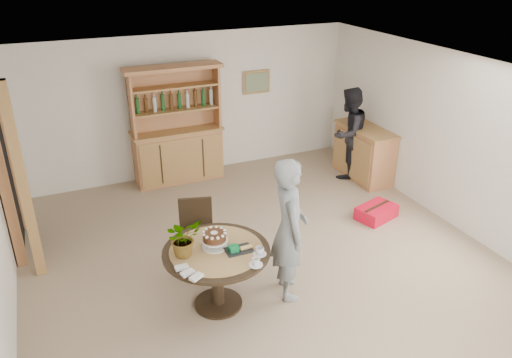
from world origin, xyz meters
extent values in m
plane|color=#9D866B|center=(0.00, 0.00, 0.00)|extent=(7.00, 7.00, 0.00)
cube|color=white|center=(0.00, 3.50, 1.25)|extent=(6.00, 0.04, 2.50)
cube|color=white|center=(3.00, 0.00, 1.25)|extent=(0.04, 7.00, 2.50)
cube|color=white|center=(0.00, 0.00, 2.50)|extent=(6.00, 7.00, 0.04)
cube|color=#B2834B|center=(1.30, 3.47, 1.55)|extent=(0.52, 0.03, 0.42)
cube|color=#59724C|center=(1.30, 3.45, 1.55)|extent=(0.44, 0.02, 0.34)
cube|color=black|center=(-2.94, 2.00, 1.05)|extent=(0.10, 0.90, 2.10)
cube|color=tan|center=(-2.92, 1.50, 1.05)|extent=(0.12, 0.10, 2.10)
cube|color=tan|center=(-2.92, 2.50, 1.05)|extent=(0.12, 0.10, 2.10)
cube|color=#B2834B|center=(-2.70, 1.20, 1.25)|extent=(0.12, 0.12, 2.50)
cube|color=tan|center=(-0.30, 3.24, 0.45)|extent=(1.50, 0.50, 0.90)
cube|color=#B2834B|center=(-0.30, 3.24, 0.92)|extent=(1.56, 0.54, 0.04)
cube|color=tan|center=(-0.30, 3.34, 1.47)|extent=(1.50, 0.04, 1.06)
cube|color=tan|center=(-1.03, 3.19, 1.47)|extent=(0.04, 0.34, 1.06)
cube|color=tan|center=(0.43, 3.19, 1.47)|extent=(0.04, 0.34, 1.06)
cube|color=#B2834B|center=(-0.30, 3.19, 1.30)|extent=(1.44, 0.32, 0.03)
cube|color=#B2834B|center=(-0.30, 3.19, 1.70)|extent=(1.44, 0.32, 0.03)
cube|color=tan|center=(-0.30, 3.19, 2.01)|extent=(1.62, 0.40, 0.06)
cylinder|color=#194C1E|center=(-0.86, 3.19, 1.46)|extent=(0.07, 0.07, 0.28)
cylinder|color=#4C2D14|center=(-0.70, 3.19, 1.46)|extent=(0.07, 0.07, 0.28)
cylinder|color=#B2BFB2|center=(-0.54, 3.19, 1.46)|extent=(0.07, 0.07, 0.28)
cylinder|color=#194C1E|center=(-0.38, 3.19, 1.46)|extent=(0.07, 0.07, 0.28)
cylinder|color=#4C2D14|center=(-0.22, 3.19, 1.46)|extent=(0.07, 0.07, 0.28)
cylinder|color=#B2BFB2|center=(-0.06, 3.19, 1.46)|extent=(0.07, 0.07, 0.28)
cylinder|color=#194C1E|center=(0.10, 3.19, 1.46)|extent=(0.07, 0.07, 0.28)
cylinder|color=#4C2D14|center=(0.26, 3.19, 1.46)|extent=(0.07, 0.07, 0.28)
cube|color=tan|center=(2.74, 2.00, 0.45)|extent=(0.50, 1.20, 0.90)
cube|color=#B2834B|center=(2.74, 2.00, 0.92)|extent=(0.54, 1.26, 0.04)
cylinder|color=black|center=(-0.84, -0.30, 0.73)|extent=(1.20, 1.20, 0.04)
cylinder|color=black|center=(-0.84, -0.30, 0.36)|extent=(0.14, 0.14, 0.70)
cylinder|color=black|center=(-0.84, -0.30, 0.01)|extent=(0.56, 0.56, 0.03)
cylinder|color=tan|center=(-0.84, -0.30, 0.76)|extent=(1.04, 1.04, 0.01)
cube|color=black|center=(-0.84, 0.45, 0.45)|extent=(0.52, 0.52, 0.04)
cube|color=black|center=(-0.78, 0.63, 0.70)|extent=(0.41, 0.14, 0.46)
cube|color=black|center=(-0.78, 0.63, 0.92)|extent=(0.42, 0.15, 0.05)
cube|color=black|center=(-1.06, 0.32, 0.22)|extent=(0.04, 0.04, 0.44)
cube|color=black|center=(-0.71, 0.23, 0.22)|extent=(0.03, 0.04, 0.44)
cube|color=black|center=(-0.96, 0.67, 0.22)|extent=(0.03, 0.03, 0.44)
cube|color=black|center=(-0.61, 0.57, 0.22)|extent=(0.03, 0.03, 0.44)
cylinder|color=white|center=(-0.84, -0.25, 0.77)|extent=(0.28, 0.28, 0.01)
cylinder|color=white|center=(-0.84, -0.25, 0.81)|extent=(0.05, 0.05, 0.08)
cylinder|color=white|center=(-0.84, -0.25, 0.85)|extent=(0.30, 0.30, 0.01)
cylinder|color=#482414|center=(-0.84, -0.25, 0.90)|extent=(0.26, 0.26, 0.09)
cylinder|color=white|center=(-0.84, -0.25, 0.95)|extent=(0.08, 0.08, 0.01)
sphere|color=white|center=(-0.72, -0.25, 0.95)|extent=(0.04, 0.04, 0.04)
sphere|color=white|center=(-0.73, -0.19, 0.95)|extent=(0.04, 0.04, 0.04)
sphere|color=white|center=(-0.78, -0.15, 0.95)|extent=(0.04, 0.04, 0.04)
sphere|color=white|center=(-0.84, -0.13, 0.95)|extent=(0.04, 0.04, 0.04)
sphere|color=white|center=(-0.90, -0.15, 0.95)|extent=(0.04, 0.04, 0.04)
sphere|color=white|center=(-0.94, -0.19, 0.95)|extent=(0.04, 0.04, 0.04)
sphere|color=white|center=(-0.96, -0.25, 0.95)|extent=(0.04, 0.04, 0.04)
sphere|color=white|center=(-0.94, -0.31, 0.95)|extent=(0.04, 0.04, 0.04)
sphere|color=white|center=(-0.90, -0.36, 0.95)|extent=(0.04, 0.04, 0.04)
sphere|color=white|center=(-0.84, -0.37, 0.95)|extent=(0.04, 0.04, 0.04)
sphere|color=white|center=(-0.78, -0.36, 0.95)|extent=(0.04, 0.04, 0.04)
sphere|color=white|center=(-0.73, -0.31, 0.95)|extent=(0.04, 0.04, 0.04)
imported|color=#3F7233|center=(-1.19, -0.25, 0.97)|extent=(0.47, 0.44, 0.42)
cube|color=black|center=(-0.62, -0.42, 0.77)|extent=(0.30, 0.20, 0.01)
cube|color=#0D793B|center=(-0.68, -0.42, 0.80)|extent=(0.10, 0.10, 0.06)
cube|color=#0D793B|center=(-0.68, -0.42, 0.83)|extent=(0.11, 0.02, 0.01)
cylinder|color=silver|center=(-0.44, -0.58, 0.76)|extent=(0.15, 0.15, 0.01)
imported|color=silver|center=(-0.44, -0.58, 0.81)|extent=(0.10, 0.10, 0.08)
cylinder|color=silver|center=(-0.56, -0.75, 0.76)|extent=(0.15, 0.15, 0.01)
imported|color=silver|center=(-0.56, -0.75, 0.81)|extent=(0.08, 0.08, 0.07)
cube|color=white|center=(-1.29, -0.50, 0.78)|extent=(0.14, 0.08, 0.03)
cube|color=white|center=(-1.26, -0.62, 0.78)|extent=(0.16, 0.11, 0.03)
cube|color=white|center=(-1.20, -0.72, 0.78)|extent=(0.16, 0.14, 0.03)
imported|color=slate|center=(0.01, -0.40, 0.87)|extent=(0.57, 0.72, 1.74)
imported|color=black|center=(2.50, 2.18, 0.81)|extent=(0.98, 0.91, 1.63)
cube|color=red|center=(2.08, 0.65, 0.10)|extent=(0.69, 0.56, 0.20)
cube|color=black|center=(2.08, 0.65, 0.20)|extent=(0.55, 0.20, 0.01)
camera|label=1|loc=(-2.30, -4.74, 3.80)|focal=35.00mm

